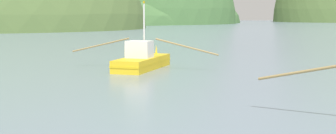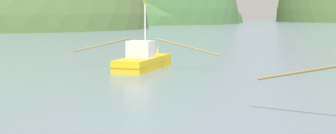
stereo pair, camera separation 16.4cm
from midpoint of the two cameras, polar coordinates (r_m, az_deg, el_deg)
hill_mid_right at (r=211.84m, az=-5.80°, el=5.15°), size 102.72×82.18×92.51m
hill_far_left at (r=241.80m, az=-16.58°, el=5.06°), size 208.77×167.02×54.51m
fishing_boat_yellow at (r=36.84m, az=-3.23°, el=0.77°), size 10.49×7.55×5.19m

